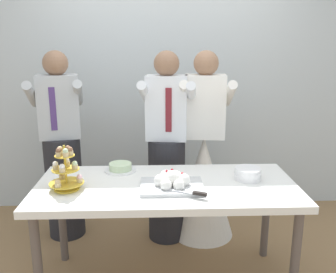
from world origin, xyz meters
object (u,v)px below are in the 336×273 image
at_px(person_guest, 62,156).
at_px(plate_stack, 248,174).
at_px(main_cake_tray, 172,182).
at_px(dessert_table, 166,194).
at_px(cupcake_stand, 66,171).
at_px(round_cake, 120,167).
at_px(person_groom, 167,158).
at_px(person_bride, 203,174).

bearing_deg(person_guest, plate_stack, -24.89).
xyz_separation_m(plate_stack, person_guest, (-1.47, 0.68, -0.07)).
bearing_deg(main_cake_tray, dessert_table, 115.64).
height_order(main_cake_tray, plate_stack, main_cake_tray).
height_order(dessert_table, cupcake_stand, cupcake_stand).
height_order(dessert_table, main_cake_tray, main_cake_tray).
relative_size(main_cake_tray, person_guest, 0.25).
height_order(main_cake_tray, person_guest, person_guest).
height_order(main_cake_tray, round_cake, main_cake_tray).
distance_m(dessert_table, person_guest, 1.16).
xyz_separation_m(cupcake_stand, person_guest, (-0.23, 0.81, -0.16)).
relative_size(cupcake_stand, person_guest, 0.18).
xyz_separation_m(round_cake, person_groom, (0.37, 0.38, -0.05)).
bearing_deg(person_guest, person_bride, -1.82).
bearing_deg(person_bride, plate_stack, -70.59).
height_order(dessert_table, person_groom, person_groom).
height_order(cupcake_stand, main_cake_tray, cupcake_stand).
height_order(person_bride, person_guest, same).
bearing_deg(dessert_table, plate_stack, 6.10).
distance_m(main_cake_tray, person_guest, 1.24).
bearing_deg(person_guest, person_groom, -5.39).
bearing_deg(person_bride, dessert_table, -116.67).
relative_size(main_cake_tray, person_groom, 0.25).
relative_size(person_groom, person_bride, 1.00).
xyz_separation_m(cupcake_stand, person_groom, (0.69, 0.73, -0.16)).
relative_size(dessert_table, person_guest, 1.08).
height_order(main_cake_tray, person_bride, person_bride).
bearing_deg(main_cake_tray, person_guest, 138.51).
bearing_deg(person_groom, cupcake_stand, -133.54).
bearing_deg(main_cake_tray, plate_stack, 14.05).
distance_m(cupcake_stand, person_groom, 1.02).
bearing_deg(cupcake_stand, dessert_table, 5.88).
distance_m(dessert_table, plate_stack, 0.60).
xyz_separation_m(main_cake_tray, round_cake, (-0.38, 0.35, -0.02)).
distance_m(round_cake, person_bride, 0.84).
relative_size(dessert_table, person_bride, 1.08).
xyz_separation_m(main_cake_tray, person_groom, (-0.01, 0.73, -0.07)).
relative_size(dessert_table, round_cake, 7.50).
xyz_separation_m(plate_stack, person_bride, (-0.23, 0.64, -0.24)).
relative_size(dessert_table, main_cake_tray, 4.26).
distance_m(person_groom, person_guest, 0.92).
distance_m(main_cake_tray, round_cake, 0.52).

